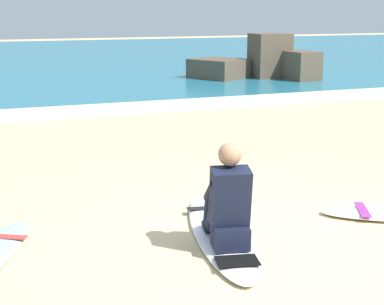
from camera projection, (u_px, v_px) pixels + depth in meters
name	position (u px, v px, depth m)	size (l,w,h in m)	color
ground_plane	(270.00, 247.00, 5.41)	(80.00, 80.00, 0.00)	#CCB584
sea	(29.00, 59.00, 24.86)	(80.00, 28.00, 0.10)	teal
breaking_foam	(96.00, 110.00, 12.43)	(80.00, 0.90, 0.11)	white
surfboard_main	(221.00, 233.00, 5.65)	(1.00, 2.34, 0.08)	silver
surfer_seated	(228.00, 205.00, 5.25)	(0.48, 0.76, 0.95)	black
rock_outcrop_distant	(258.00, 64.00, 17.66)	(3.46, 2.81, 1.42)	brown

